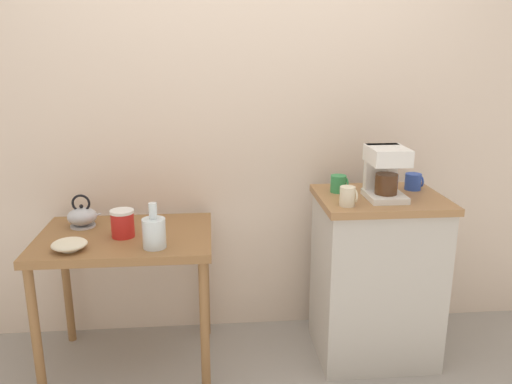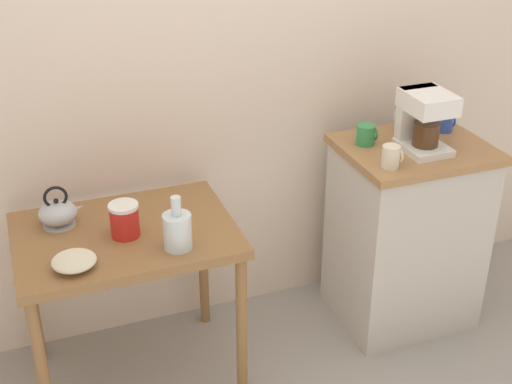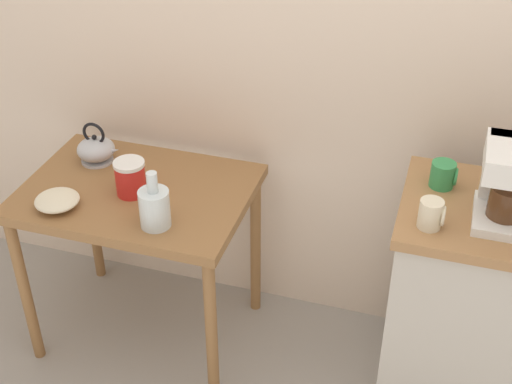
{
  "view_description": "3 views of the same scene",
  "coord_description": "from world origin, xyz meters",
  "px_view_note": "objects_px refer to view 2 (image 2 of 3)",
  "views": [
    {
      "loc": [
        -0.18,
        -2.41,
        1.62
      ],
      "look_at": [
        0.04,
        0.04,
        0.93
      ],
      "focal_mm": 36.41,
      "sensor_mm": 36.0,
      "label": 1
    },
    {
      "loc": [
        -0.95,
        -2.35,
        2.13
      ],
      "look_at": [
        -0.08,
        -0.01,
        0.83
      ],
      "focal_mm": 49.72,
      "sensor_mm": 36.0,
      "label": 2
    },
    {
      "loc": [
        0.47,
        -1.93,
        2.18
      ],
      "look_at": [
        -0.11,
        -0.05,
        0.87
      ],
      "focal_mm": 49.62,
      "sensor_mm": 36.0,
      "label": 3
    }
  ],
  "objects_px": {
    "coffee_maker": "(423,118)",
    "table_clock": "(404,120)",
    "mug_blue": "(444,122)",
    "mug_tall_green": "(366,135)",
    "bowl_stoneware": "(74,261)",
    "glass_carafe_vase": "(177,230)",
    "canister_enamel": "(125,220)",
    "mug_small_cream": "(391,157)",
    "teakettle": "(58,213)"
  },
  "relations": [
    {
      "from": "teakettle",
      "to": "mug_small_cream",
      "type": "bearing_deg",
      "value": -12.32
    },
    {
      "from": "canister_enamel",
      "to": "coffee_maker",
      "type": "xyz_separation_m",
      "value": [
        1.28,
        0.0,
        0.24
      ]
    },
    {
      "from": "teakettle",
      "to": "table_clock",
      "type": "distance_m",
      "value": 1.56
    },
    {
      "from": "glass_carafe_vase",
      "to": "table_clock",
      "type": "height_order",
      "value": "table_clock"
    },
    {
      "from": "mug_blue",
      "to": "mug_tall_green",
      "type": "xyz_separation_m",
      "value": [
        -0.4,
        -0.01,
        0.0
      ]
    },
    {
      "from": "teakettle",
      "to": "bowl_stoneware",
      "type": "bearing_deg",
      "value": -87.65
    },
    {
      "from": "mug_small_cream",
      "to": "table_clock",
      "type": "bearing_deg",
      "value": 51.85
    },
    {
      "from": "teakettle",
      "to": "glass_carafe_vase",
      "type": "height_order",
      "value": "glass_carafe_vase"
    },
    {
      "from": "bowl_stoneware",
      "to": "coffee_maker",
      "type": "relative_size",
      "value": 0.61
    },
    {
      "from": "mug_tall_green",
      "to": "mug_small_cream",
      "type": "relative_size",
      "value": 0.94
    },
    {
      "from": "mug_tall_green",
      "to": "coffee_maker",
      "type": "bearing_deg",
      "value": -32.65
    },
    {
      "from": "mug_small_cream",
      "to": "glass_carafe_vase",
      "type": "bearing_deg",
      "value": -177.5
    },
    {
      "from": "canister_enamel",
      "to": "mug_small_cream",
      "type": "relative_size",
      "value": 1.44
    },
    {
      "from": "canister_enamel",
      "to": "glass_carafe_vase",
      "type": "bearing_deg",
      "value": -43.21
    },
    {
      "from": "mug_blue",
      "to": "mug_tall_green",
      "type": "bearing_deg",
      "value": -178.0
    },
    {
      "from": "coffee_maker",
      "to": "mug_tall_green",
      "type": "height_order",
      "value": "coffee_maker"
    },
    {
      "from": "bowl_stoneware",
      "to": "glass_carafe_vase",
      "type": "height_order",
      "value": "glass_carafe_vase"
    },
    {
      "from": "bowl_stoneware",
      "to": "canister_enamel",
      "type": "bearing_deg",
      "value": 36.79
    },
    {
      "from": "coffee_maker",
      "to": "mug_tall_green",
      "type": "distance_m",
      "value": 0.25
    },
    {
      "from": "glass_carafe_vase",
      "to": "coffee_maker",
      "type": "xyz_separation_m",
      "value": [
        1.12,
        0.16,
        0.23
      ]
    },
    {
      "from": "teakettle",
      "to": "mug_tall_green",
      "type": "relative_size",
      "value": 2.05
    },
    {
      "from": "bowl_stoneware",
      "to": "mug_tall_green",
      "type": "height_order",
      "value": "mug_tall_green"
    },
    {
      "from": "glass_carafe_vase",
      "to": "mug_tall_green",
      "type": "relative_size",
      "value": 2.4
    },
    {
      "from": "mug_small_cream",
      "to": "canister_enamel",
      "type": "bearing_deg",
      "value": 173.82
    },
    {
      "from": "table_clock",
      "to": "bowl_stoneware",
      "type": "bearing_deg",
      "value": -166.7
    },
    {
      "from": "teakettle",
      "to": "mug_tall_green",
      "type": "xyz_separation_m",
      "value": [
        1.32,
        -0.04,
        0.15
      ]
    },
    {
      "from": "glass_carafe_vase",
      "to": "mug_tall_green",
      "type": "bearing_deg",
      "value": 17.01
    },
    {
      "from": "mug_tall_green",
      "to": "table_clock",
      "type": "xyz_separation_m",
      "value": [
        0.23,
        0.08,
        0.01
      ]
    },
    {
      "from": "coffee_maker",
      "to": "table_clock",
      "type": "xyz_separation_m",
      "value": [
        0.04,
        0.2,
        -0.09
      ]
    },
    {
      "from": "canister_enamel",
      "to": "coffee_maker",
      "type": "bearing_deg",
      "value": 0.03
    },
    {
      "from": "coffee_maker",
      "to": "table_clock",
      "type": "height_order",
      "value": "coffee_maker"
    },
    {
      "from": "coffee_maker",
      "to": "mug_blue",
      "type": "height_order",
      "value": "coffee_maker"
    },
    {
      "from": "bowl_stoneware",
      "to": "mug_small_cream",
      "type": "bearing_deg",
      "value": 1.96
    },
    {
      "from": "bowl_stoneware",
      "to": "mug_small_cream",
      "type": "relative_size",
      "value": 1.7
    },
    {
      "from": "mug_blue",
      "to": "table_clock",
      "type": "relative_size",
      "value": 0.78
    },
    {
      "from": "table_clock",
      "to": "mug_tall_green",
      "type": "bearing_deg",
      "value": -161.91
    },
    {
      "from": "canister_enamel",
      "to": "coffee_maker",
      "type": "relative_size",
      "value": 0.52
    },
    {
      "from": "bowl_stoneware",
      "to": "glass_carafe_vase",
      "type": "distance_m",
      "value": 0.38
    },
    {
      "from": "glass_carafe_vase",
      "to": "mug_tall_green",
      "type": "xyz_separation_m",
      "value": [
        0.92,
        0.28,
        0.13
      ]
    },
    {
      "from": "canister_enamel",
      "to": "mug_blue",
      "type": "height_order",
      "value": "mug_blue"
    },
    {
      "from": "coffee_maker",
      "to": "mug_tall_green",
      "type": "bearing_deg",
      "value": 147.35
    },
    {
      "from": "table_clock",
      "to": "mug_small_cream",
      "type": "bearing_deg",
      "value": -128.15
    },
    {
      "from": "glass_carafe_vase",
      "to": "table_clock",
      "type": "bearing_deg",
      "value": 17.23
    },
    {
      "from": "teakettle",
      "to": "glass_carafe_vase",
      "type": "bearing_deg",
      "value": -39.41
    },
    {
      "from": "mug_blue",
      "to": "teakettle",
      "type": "bearing_deg",
      "value": 179.1
    },
    {
      "from": "bowl_stoneware",
      "to": "coffee_maker",
      "type": "distance_m",
      "value": 1.53
    },
    {
      "from": "bowl_stoneware",
      "to": "mug_blue",
      "type": "distance_m",
      "value": 1.74
    },
    {
      "from": "bowl_stoneware",
      "to": "teakettle",
      "type": "xyz_separation_m",
      "value": [
        -0.01,
        0.33,
        0.03
      ]
    },
    {
      "from": "mug_blue",
      "to": "table_clock",
      "type": "bearing_deg",
      "value": 159.65
    },
    {
      "from": "table_clock",
      "to": "glass_carafe_vase",
      "type": "bearing_deg",
      "value": -162.77
    }
  ]
}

